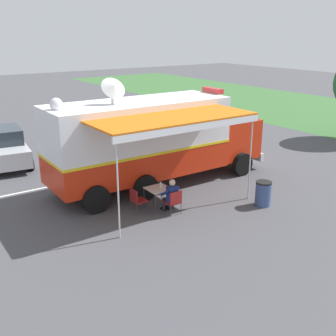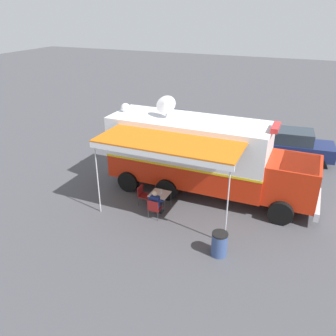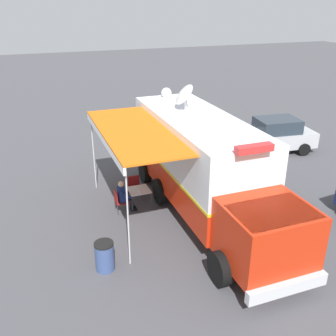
% 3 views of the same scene
% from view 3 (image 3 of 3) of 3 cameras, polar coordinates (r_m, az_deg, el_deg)
% --- Properties ---
extents(ground_plane, '(100.00, 100.00, 0.00)m').
position_cam_3_polar(ground_plane, '(15.03, 4.01, -5.27)').
color(ground_plane, '#47474C').
extents(lot_stripe, '(0.15, 4.80, 0.01)m').
position_cam_3_polar(lot_stripe, '(18.16, 6.59, -0.01)').
color(lot_stripe, silver).
rests_on(lot_stripe, ground).
extents(command_truck, '(4.88, 9.50, 4.53)m').
position_cam_3_polar(command_truck, '(13.55, 5.40, 0.46)').
color(command_truck, red).
rests_on(command_truck, ground).
extents(folding_table, '(0.80, 0.80, 0.73)m').
position_cam_3_polar(folding_table, '(14.48, -4.37, -3.46)').
color(folding_table, silver).
rests_on(folding_table, ground).
extents(water_bottle, '(0.07, 0.07, 0.22)m').
position_cam_3_polar(water_bottle, '(14.32, -4.33, -3.05)').
color(water_bottle, silver).
rests_on(water_bottle, folding_table).
extents(folding_chair_at_table, '(0.48, 0.48, 0.87)m').
position_cam_3_polar(folding_chair_at_table, '(14.29, -7.31, -4.71)').
color(folding_chair_at_table, maroon).
rests_on(folding_chair_at_table, ground).
extents(folding_chair_beside_table, '(0.48, 0.48, 0.87)m').
position_cam_3_polar(folding_chair_beside_table, '(15.30, -5.03, -2.58)').
color(folding_chair_beside_table, maroon).
rests_on(folding_chair_beside_table, ground).
extents(seated_responder, '(0.66, 0.55, 1.25)m').
position_cam_3_polar(seated_responder, '(14.26, -6.60, -4.10)').
color(seated_responder, navy).
rests_on(seated_responder, ground).
extents(trash_bin, '(0.57, 0.57, 0.91)m').
position_cam_3_polar(trash_bin, '(11.55, -9.46, -12.86)').
color(trash_bin, '#384C7F').
rests_on(trash_bin, ground).
extents(car_far_corner, '(4.39, 2.40, 1.76)m').
position_cam_3_polar(car_far_corner, '(20.53, 15.58, 4.73)').
color(car_far_corner, '#B2B5BA').
rests_on(car_far_corner, ground).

